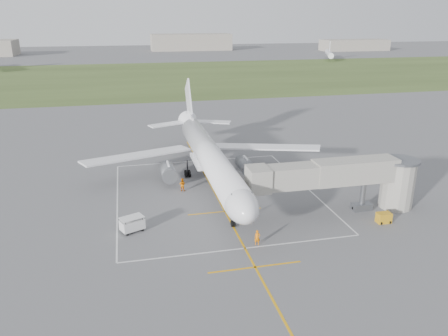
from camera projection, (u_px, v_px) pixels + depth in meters
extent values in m
plane|color=#5D5D60|center=(210.00, 185.00, 67.28)|extent=(700.00, 700.00, 0.00)
cube|color=#3B4E22|center=(152.00, 77.00, 186.99)|extent=(700.00, 120.00, 0.02)
cube|color=orange|center=(217.00, 197.00, 62.67)|extent=(0.25, 60.00, 0.01)
cube|color=orange|center=(255.00, 267.00, 45.18)|extent=(10.00, 0.25, 0.01)
cube|color=orange|center=(225.00, 211.00, 58.07)|extent=(10.00, 0.25, 0.01)
cube|color=silver|center=(198.00, 161.00, 78.33)|extent=(28.00, 0.20, 0.01)
cube|color=silver|center=(245.00, 248.00, 48.86)|extent=(28.00, 0.20, 0.01)
cube|color=silver|center=(117.00, 203.00, 60.67)|extent=(0.20, 32.00, 0.01)
cube|color=silver|center=(305.00, 187.00, 66.52)|extent=(0.20, 32.00, 0.01)
cylinder|color=white|center=(210.00, 157.00, 65.80)|extent=(3.80, 36.00, 3.80)
ellipsoid|color=white|center=(241.00, 204.00, 49.22)|extent=(3.80, 7.22, 3.80)
cube|color=black|center=(243.00, 199.00, 48.05)|extent=(2.40, 1.60, 0.99)
cone|color=white|center=(190.00, 124.00, 84.55)|extent=(3.80, 6.00, 3.80)
cube|color=white|center=(264.00, 147.00, 73.80)|extent=(17.93, 11.24, 1.23)
cube|color=white|center=(138.00, 155.00, 69.41)|extent=(17.93, 11.24, 1.23)
cube|color=white|center=(207.00, 161.00, 69.07)|extent=(4.20, 8.00, 0.50)
cube|color=white|center=(189.00, 101.00, 83.78)|extent=(0.30, 7.89, 8.65)
cube|color=white|center=(191.00, 119.00, 82.74)|extent=(0.35, 5.00, 1.20)
cube|color=white|center=(211.00, 122.00, 85.08)|extent=(7.85, 5.03, 0.20)
cube|color=white|center=(168.00, 124.00, 83.33)|extent=(7.85, 5.03, 0.20)
cylinder|color=slate|center=(245.00, 165.00, 70.25)|extent=(2.30, 4.20, 2.30)
cube|color=white|center=(246.00, 161.00, 69.71)|extent=(0.25, 2.40, 1.20)
cylinder|color=slate|center=(168.00, 171.00, 67.66)|extent=(2.30, 4.20, 2.30)
cube|color=white|center=(168.00, 167.00, 67.12)|extent=(0.25, 2.40, 1.20)
cylinder|color=black|center=(233.00, 217.00, 53.50)|extent=(0.18, 0.18, 2.60)
cylinder|color=black|center=(232.00, 224.00, 53.77)|extent=(0.28, 0.80, 0.80)
cylinder|color=black|center=(234.00, 223.00, 53.82)|extent=(0.28, 0.80, 0.80)
cylinder|color=black|center=(222.00, 166.00, 71.57)|extent=(0.22, 0.22, 2.80)
cylinder|color=black|center=(221.00, 172.00, 71.49)|extent=(0.32, 0.96, 0.96)
cylinder|color=black|center=(225.00, 171.00, 71.61)|extent=(0.32, 0.96, 0.96)
cylinder|color=black|center=(220.00, 170.00, 72.14)|extent=(0.32, 0.96, 0.96)
cylinder|color=black|center=(224.00, 170.00, 72.25)|extent=(0.32, 0.96, 0.96)
cylinder|color=black|center=(187.00, 168.00, 70.36)|extent=(0.22, 0.22, 2.80)
cylinder|color=black|center=(186.00, 174.00, 70.28)|extent=(0.32, 0.96, 0.96)
cylinder|color=black|center=(190.00, 174.00, 70.40)|extent=(0.32, 0.96, 0.96)
cylinder|color=black|center=(186.00, 173.00, 70.92)|extent=(0.32, 0.96, 0.96)
cylinder|color=black|center=(189.00, 173.00, 71.04)|extent=(0.32, 0.96, 0.96)
cube|color=gray|center=(291.00, 176.00, 54.63)|extent=(11.09, 2.90, 2.80)
cube|color=gray|center=(355.00, 171.00, 56.41)|extent=(11.09, 3.10, 3.00)
cube|color=gray|center=(258.00, 179.00, 53.72)|extent=(2.60, 3.40, 3.00)
cylinder|color=#5B5E63|center=(363.00, 195.00, 57.92)|extent=(0.70, 0.70, 4.20)
cube|color=#5B5E63|center=(361.00, 207.00, 58.47)|extent=(2.60, 1.40, 0.90)
cylinder|color=gray|center=(397.00, 184.00, 58.61)|extent=(4.40, 4.40, 6.40)
cylinder|color=#5B5E63|center=(401.00, 160.00, 57.49)|extent=(5.00, 5.00, 0.30)
cylinder|color=black|center=(355.00, 208.00, 58.29)|extent=(0.70, 0.30, 0.70)
cylinder|color=black|center=(368.00, 207.00, 58.71)|extent=(0.70, 0.30, 0.70)
cube|color=#C88F19|center=(384.00, 218.00, 54.78)|extent=(1.74, 1.13, 1.31)
cylinder|color=black|center=(381.00, 223.00, 54.36)|extent=(0.17, 0.38, 0.38)
cylinder|color=black|center=(390.00, 222.00, 54.62)|extent=(0.17, 0.38, 0.38)
cube|color=silver|center=(132.00, 224.00, 52.39)|extent=(3.14, 2.57, 1.20)
cube|color=silver|center=(132.00, 217.00, 52.09)|extent=(3.14, 2.57, 0.09)
cylinder|color=black|center=(126.00, 227.00, 51.22)|extent=(0.09, 0.09, 1.41)
cylinder|color=black|center=(143.00, 222.00, 52.43)|extent=(0.09, 0.09, 1.41)
cylinder|color=black|center=(121.00, 223.00, 52.21)|extent=(0.09, 0.09, 1.41)
cylinder|color=black|center=(138.00, 219.00, 53.43)|extent=(0.09, 0.09, 1.41)
cylinder|color=black|center=(127.00, 234.00, 51.63)|extent=(0.35, 0.48, 0.43)
cylinder|color=black|center=(142.00, 229.00, 52.72)|extent=(0.35, 0.48, 0.43)
cylinder|color=black|center=(123.00, 230.00, 52.54)|extent=(0.35, 0.48, 0.43)
cylinder|color=black|center=(138.00, 226.00, 53.63)|extent=(0.35, 0.48, 0.43)
imported|color=orange|center=(257.00, 238.00, 49.33)|extent=(0.73, 0.56, 1.79)
imported|color=#D76A06|center=(182.00, 185.00, 64.68)|extent=(1.20, 1.14, 1.96)
cube|color=gray|center=(191.00, 42.00, 331.52)|extent=(60.00, 20.00, 12.00)
cube|color=gray|center=(354.00, 45.00, 329.64)|extent=(50.00, 18.00, 8.00)
cylinder|color=white|center=(329.00, 54.00, 259.89)|extent=(14.87, 30.90, 3.20)
cube|color=white|center=(330.00, 46.00, 258.41)|extent=(1.77, 3.82, 5.50)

